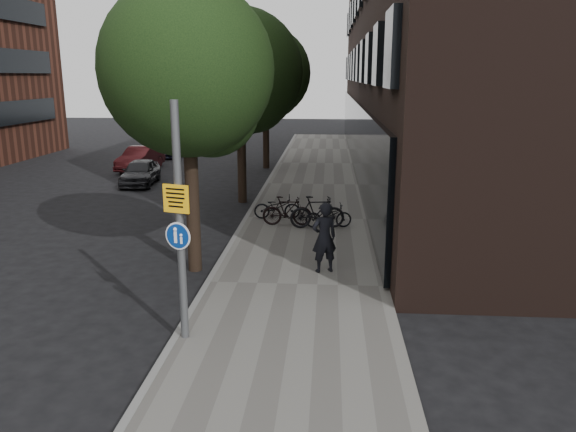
# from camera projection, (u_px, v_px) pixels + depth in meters

# --- Properties ---
(ground) EXTENTS (120.00, 120.00, 0.00)m
(ground) POSITION_uv_depth(u_px,v_px,m) (274.00, 352.00, 10.75)
(ground) COLOR black
(ground) RESTS_ON ground
(sidewalk) EXTENTS (4.50, 60.00, 0.12)m
(sidewalk) POSITION_uv_depth(u_px,v_px,m) (308.00, 220.00, 20.39)
(sidewalk) COLOR #64625C
(sidewalk) RESTS_ON ground
(curb_edge) EXTENTS (0.15, 60.00, 0.13)m
(curb_edge) POSITION_uv_depth(u_px,v_px,m) (246.00, 218.00, 20.55)
(curb_edge) COLOR slate
(curb_edge) RESTS_ON ground
(building_right_dark_brick) EXTENTS (12.00, 40.00, 18.00)m
(building_right_dark_brick) POSITION_uv_depth(u_px,v_px,m) (476.00, 0.00, 29.24)
(building_right_dark_brick) COLOR black
(building_right_dark_brick) RESTS_ON ground
(street_tree_near) EXTENTS (4.40, 4.40, 7.50)m
(street_tree_near) POSITION_uv_depth(u_px,v_px,m) (191.00, 77.00, 14.17)
(street_tree_near) COLOR black
(street_tree_near) RESTS_ON ground
(street_tree_mid) EXTENTS (5.00, 5.00, 7.80)m
(street_tree_mid) POSITION_uv_depth(u_px,v_px,m) (242.00, 76.00, 22.40)
(street_tree_mid) COLOR black
(street_tree_mid) RESTS_ON ground
(street_tree_far) EXTENTS (5.00, 5.00, 7.80)m
(street_tree_far) POSITION_uv_depth(u_px,v_px,m) (267.00, 76.00, 31.10)
(street_tree_far) COLOR black
(street_tree_far) RESTS_ON ground
(signpost) EXTENTS (0.52, 0.18, 4.61)m
(signpost) POSITION_uv_depth(u_px,v_px,m) (180.00, 223.00, 10.54)
(signpost) COLOR #595B5E
(signpost) RESTS_ON sidewalk
(pedestrian) EXTENTS (0.80, 0.66, 1.87)m
(pedestrian) POSITION_uv_depth(u_px,v_px,m) (324.00, 238.00, 14.58)
(pedestrian) COLOR black
(pedestrian) RESTS_ON sidewalk
(parked_bike_facade_near) EXTENTS (1.63, 0.75, 0.83)m
(parked_bike_facade_near) POSITION_uv_depth(u_px,v_px,m) (328.00, 216.00, 19.03)
(parked_bike_facade_near) COLOR black
(parked_bike_facade_near) RESTS_ON sidewalk
(parked_bike_facade_far) EXTENTS (1.91, 0.79, 1.11)m
(parked_bike_facade_far) POSITION_uv_depth(u_px,v_px,m) (317.00, 212.00, 18.91)
(parked_bike_facade_far) COLOR black
(parked_bike_facade_far) RESTS_ON sidewalk
(parked_bike_curb_near) EXTENTS (1.69, 0.70, 0.87)m
(parked_bike_curb_near) POSITION_uv_depth(u_px,v_px,m) (277.00, 207.00, 20.19)
(parked_bike_curb_near) COLOR black
(parked_bike_curb_near) RESTS_ON sidewalk
(parked_bike_curb_far) EXTENTS (1.71, 0.51, 1.02)m
(parked_bike_curb_far) POSITION_uv_depth(u_px,v_px,m) (287.00, 211.00, 19.26)
(parked_bike_curb_far) COLOR black
(parked_bike_curb_far) RESTS_ON sidewalk
(parked_car_near) EXTENTS (1.79, 3.74, 1.23)m
(parked_car_near) POSITION_uv_depth(u_px,v_px,m) (140.00, 172.00, 27.13)
(parked_car_near) COLOR black
(parked_car_near) RESTS_ON ground
(parked_car_mid) EXTENTS (1.76, 4.06, 1.30)m
(parked_car_mid) POSITION_uv_depth(u_px,v_px,m) (140.00, 158.00, 31.37)
(parked_car_mid) COLOR #51171A
(parked_car_mid) RESTS_ON ground
(parked_car_far) EXTENTS (1.77, 3.97, 1.13)m
(parked_car_far) POSITION_uv_depth(u_px,v_px,m) (171.00, 147.00, 36.84)
(parked_car_far) COLOR #1A1C2F
(parked_car_far) RESTS_ON ground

